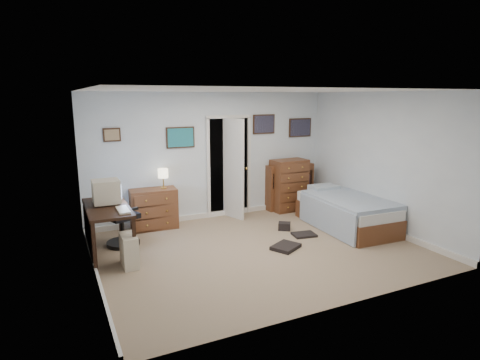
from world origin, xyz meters
name	(u,v)px	position (x,y,z in m)	size (l,w,h in m)	color
floor	(259,250)	(0.00, 0.00, -0.01)	(5.00, 4.00, 0.02)	tan
computer_desk	(101,218)	(-2.29, 0.78, 0.60)	(0.63, 1.36, 0.78)	black
crt_monitor	(106,192)	(-2.18, 0.93, 0.97)	(0.41, 0.38, 0.38)	beige
keyboard	(123,210)	(-2.02, 0.43, 0.79)	(0.16, 0.42, 0.03)	beige
pc_tower	(129,251)	(-2.00, 0.23, 0.23)	(0.22, 0.44, 0.47)	beige
office_chair	(118,221)	(-2.00, 1.11, 0.43)	(0.69, 0.69, 1.11)	black
media_stack	(91,208)	(-2.32, 2.27, 0.38)	(0.15, 0.15, 0.77)	maroon
low_dresser	(154,209)	(-1.26, 1.77, 0.37)	(0.84, 0.42, 0.75)	brown
table_lamp	(163,174)	(-1.06, 1.77, 1.01)	(0.20, 0.20, 0.36)	gold
doorway	(223,165)	(0.35, 2.27, 1.00)	(0.96, 1.12, 2.05)	black
tall_dresser	(289,185)	(1.66, 1.75, 0.55)	(0.75, 0.44, 1.10)	brown
headboard_bookcase	(290,185)	(1.75, 1.86, 0.52)	(1.08, 0.28, 0.97)	brown
bed	(345,211)	(1.98, 0.29, 0.31)	(1.15, 2.03, 0.65)	brown
wall_posters	(239,130)	(0.57, 1.98, 1.75)	(4.38, 0.04, 0.60)	#331E11
floor_clutter	(290,238)	(0.69, 0.15, 0.04)	(1.11, 1.20, 0.14)	black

